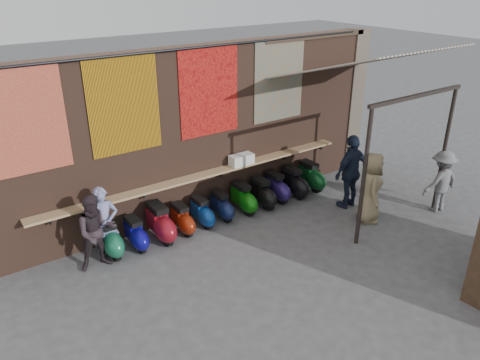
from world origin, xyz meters
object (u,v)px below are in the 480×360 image
Objects in this scene: shopper_navy at (351,172)px; shopper_grey at (441,181)px; scooter_stool_2 at (160,223)px; shopper_tan at (371,188)px; shelf_box at (241,160)px; scooter_stool_8 at (276,187)px; scooter_stool_9 at (293,182)px; scooter_stool_7 at (262,193)px; scooter_stool_4 at (202,212)px; scooter_stool_5 at (221,206)px; scooter_stool_3 at (182,219)px; diner_left at (104,223)px; diner_right at (97,232)px; scooter_stool_6 at (243,198)px; scooter_stool_0 at (109,238)px; scooter_stool_10 at (310,176)px; scooter_stool_1 at (136,234)px.

shopper_navy is 1.21× the size of shopper_grey.
shopper_tan reaches higher than scooter_stool_2.
shelf_box is at bearing -39.84° from shopper_navy.
scooter_stool_8 is 0.55m from scooter_stool_9.
scooter_stool_4 is at bearing 178.26° from scooter_stool_7.
scooter_stool_8 is (1.68, 0.01, 0.04)m from scooter_stool_5.
scooter_stool_3 is 2.76m from scooter_stool_8.
scooter_stool_9 is (2.76, -0.04, 0.05)m from scooter_stool_4.
diner_right is (-0.25, -0.26, 0.01)m from diner_left.
scooter_stool_5 is at bearing 178.66° from scooter_stool_6.
shopper_grey is (7.38, -2.71, 0.39)m from scooter_stool_0.
scooter_stool_4 is 3.40m from scooter_stool_10.
scooter_stool_10 is 0.51× the size of diner_right.
scooter_stool_0 reaches higher than scooter_stool_9.
shopper_grey is (1.78, -2.69, 0.40)m from scooter_stool_10.
diner_right is at bearing -173.44° from scooter_stool_3.
scooter_stool_3 is 0.88× the size of scooter_stool_10.
diner_left is at bearing -179.79° from scooter_stool_4.
scooter_stool_9 is at bearing 9.00° from diner_right.
shopper_tan is (2.82, -2.05, 0.52)m from scooter_stool_5.
scooter_stool_4 is 0.44× the size of diner_right.
scooter_stool_3 is 0.38× the size of shopper_navy.
scooter_stool_2 is 1.25× the size of scooter_stool_5.
diner_right is (-4.75, -0.29, 0.43)m from scooter_stool_8.
scooter_stool_9 is (4.97, -0.07, -0.00)m from scooter_stool_0.
shopper_tan is (5.64, -2.04, 0.06)m from diner_left.
diner_right is (-0.87, -0.22, 0.46)m from scooter_stool_1.
scooter_stool_0 is at bearing 179.32° from scooter_stool_6.
scooter_stool_3 is 4.42m from shopper_tan.
shelf_box is 0.74× the size of scooter_stool_10.
scooter_stool_9 is 0.64m from scooter_stool_10.
scooter_stool_1 is at bearing 179.83° from scooter_stool_7.
shopper_tan reaches higher than diner_left.
scooter_stool_4 is (2.21, -0.03, -0.05)m from scooter_stool_0.
scooter_stool_2 is 1.51m from diner_right.
shopper_grey is at bearing -37.65° from shelf_box.
scooter_stool_8 is at bearing 14.89° from diner_left.
scooter_stool_2 reaches higher than scooter_stool_9.
diner_left is at bearing -12.05° from shopper_grey.
scooter_stool_0 is 1.17× the size of scooter_stool_5.
shopper_tan is at bearing -91.07° from scooter_stool_10.
shopper_tan is at bearing -10.25° from diner_right.
scooter_stool_2 is 1.13× the size of scooter_stool_7.
scooter_stool_10 is at bearing 0.58° from scooter_stool_1.
shopper_grey is at bearing -56.53° from scooter_stool_10.
scooter_stool_0 is 0.53× the size of shopper_grey.
shopper_tan is at bearing -73.31° from scooter_stool_9.
scooter_stool_3 is at bearing 0.24° from scooter_stool_1.
scooter_stool_5 is at bearing 1.94° from scooter_stool_2.
scooter_stool_2 is (-2.41, -0.34, -0.83)m from shelf_box.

